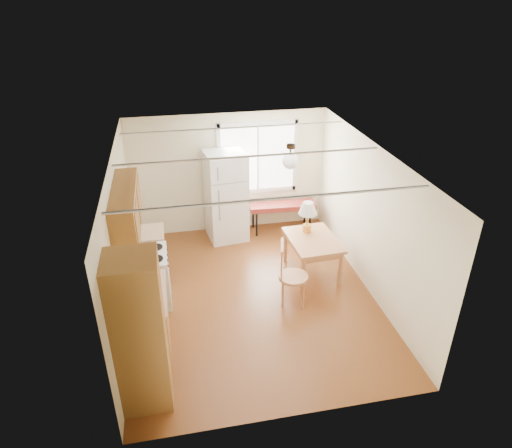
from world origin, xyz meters
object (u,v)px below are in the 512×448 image
object	(u,v)px
bench	(282,205)
dining_table	(313,244)
chair	(287,270)
refrigerator	(226,196)

from	to	relation	value
bench	dining_table	bearing A→B (deg)	-82.12
chair	refrigerator	bearing A→B (deg)	119.37
bench	refrigerator	bearing A→B (deg)	-173.14
refrigerator	bench	bearing A→B (deg)	-3.43
dining_table	chair	size ratio (longest dim) A/B	1.05
bench	chair	bearing A→B (deg)	-99.12
refrigerator	bench	size ratio (longest dim) A/B	1.31
dining_table	chair	bearing A→B (deg)	-134.70
bench	dining_table	size ratio (longest dim) A/B	1.21
refrigerator	chair	bearing A→B (deg)	-82.01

